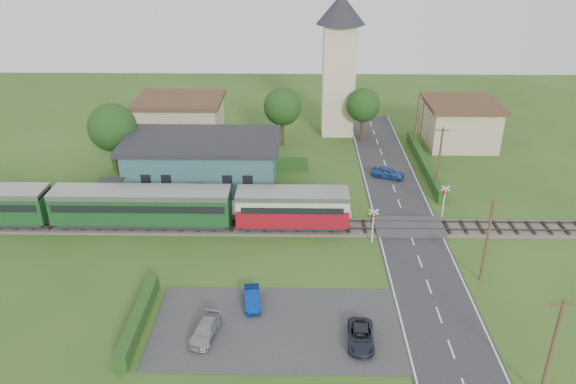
{
  "coord_description": "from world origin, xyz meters",
  "views": [
    {
      "loc": [
        -0.16,
        -42.76,
        25.2
      ],
      "look_at": [
        -1.0,
        4.0,
        2.69
      ],
      "focal_mm": 35.0,
      "sensor_mm": 36.0,
      "label": 1
    }
  ],
  "objects_px": {
    "house_east": "(460,123)",
    "car_park_silver": "(205,330)",
    "equipment_hut": "(111,194)",
    "car_park_blue": "(252,298)",
    "church_tower": "(339,55)",
    "station_building": "(203,162)",
    "car_park_dark": "(361,337)",
    "crossing_signal_far": "(445,197)",
    "house_west": "(181,119)",
    "pedestrian_far": "(117,201)",
    "train": "(107,205)",
    "crossing_signal_near": "(373,221)",
    "car_on_road": "(388,172)",
    "pedestrian_near": "(252,201)"
  },
  "relations": [
    {
      "from": "train",
      "to": "pedestrian_far",
      "type": "relative_size",
      "value": 23.24
    },
    {
      "from": "church_tower",
      "to": "car_park_blue",
      "type": "xyz_separation_m",
      "value": [
        -8.35,
        -37.5,
        -9.63
      ]
    },
    {
      "from": "equipment_hut",
      "to": "car_park_dark",
      "type": "relative_size",
      "value": 0.7
    },
    {
      "from": "equipment_hut",
      "to": "house_west",
      "type": "bearing_deg",
      "value": 81.38
    },
    {
      "from": "train",
      "to": "crossing_signal_far",
      "type": "height_order",
      "value": "train"
    },
    {
      "from": "house_west",
      "to": "car_park_dark",
      "type": "xyz_separation_m",
      "value": [
        19.11,
        -38.53,
        -2.2
      ]
    },
    {
      "from": "equipment_hut",
      "to": "car_on_road",
      "type": "bearing_deg",
      "value": 16.36
    },
    {
      "from": "station_building",
      "to": "train",
      "type": "xyz_separation_m",
      "value": [
        -7.35,
        -8.99,
        -0.52
      ]
    },
    {
      "from": "house_east",
      "to": "car_park_silver",
      "type": "height_order",
      "value": "house_east"
    },
    {
      "from": "car_park_blue",
      "to": "station_building",
      "type": "bearing_deg",
      "value": 101.14
    },
    {
      "from": "car_park_silver",
      "to": "pedestrian_far",
      "type": "bearing_deg",
      "value": 133.3
    },
    {
      "from": "church_tower",
      "to": "crossing_signal_near",
      "type": "distance_m",
      "value": 29.57
    },
    {
      "from": "house_west",
      "to": "car_park_dark",
      "type": "bearing_deg",
      "value": -63.61
    },
    {
      "from": "church_tower",
      "to": "car_park_blue",
      "type": "height_order",
      "value": "church_tower"
    },
    {
      "from": "station_building",
      "to": "car_park_blue",
      "type": "xyz_separation_m",
      "value": [
        6.65,
        -20.49,
        -2.09
      ]
    },
    {
      "from": "train",
      "to": "pedestrian_far",
      "type": "bearing_deg",
      "value": 87.98
    },
    {
      "from": "train",
      "to": "car_on_road",
      "type": "xyz_separation_m",
      "value": [
        27.08,
        11.34,
        -1.53
      ]
    },
    {
      "from": "house_east",
      "to": "crossing_signal_near",
      "type": "relative_size",
      "value": 2.69
    },
    {
      "from": "train",
      "to": "car_park_dark",
      "type": "relative_size",
      "value": 11.84
    },
    {
      "from": "car_park_silver",
      "to": "car_park_dark",
      "type": "xyz_separation_m",
      "value": [
        10.35,
        -0.46,
        -0.0
      ]
    },
    {
      "from": "equipment_hut",
      "to": "house_west",
      "type": "relative_size",
      "value": 0.24
    },
    {
      "from": "car_park_silver",
      "to": "car_park_dark",
      "type": "height_order",
      "value": "car_park_silver"
    },
    {
      "from": "house_west",
      "to": "crossing_signal_near",
      "type": "bearing_deg",
      "value": -49.89
    },
    {
      "from": "car_park_blue",
      "to": "pedestrian_near",
      "type": "relative_size",
      "value": 1.99
    },
    {
      "from": "train",
      "to": "equipment_hut",
      "type": "bearing_deg",
      "value": 101.54
    },
    {
      "from": "church_tower",
      "to": "house_east",
      "type": "height_order",
      "value": "church_tower"
    },
    {
      "from": "church_tower",
      "to": "house_west",
      "type": "relative_size",
      "value": 1.63
    },
    {
      "from": "house_east",
      "to": "car_on_road",
      "type": "distance_m",
      "value": 14.95
    },
    {
      "from": "car_park_blue",
      "to": "pedestrian_far",
      "type": "distance_m",
      "value": 19.75
    },
    {
      "from": "crossing_signal_far",
      "to": "car_on_road",
      "type": "relative_size",
      "value": 0.93
    },
    {
      "from": "crossing_signal_near",
      "to": "car_park_blue",
      "type": "relative_size",
      "value": 1.04
    },
    {
      "from": "equipment_hut",
      "to": "car_park_blue",
      "type": "bearing_deg",
      "value": -45.1
    },
    {
      "from": "train",
      "to": "house_east",
      "type": "distance_m",
      "value": 43.35
    },
    {
      "from": "house_west",
      "to": "crossing_signal_near",
      "type": "distance_m",
      "value": 33.22
    },
    {
      "from": "car_park_blue",
      "to": "pedestrian_far",
      "type": "xyz_separation_m",
      "value": [
        -13.91,
        14.0,
        0.78
      ]
    },
    {
      "from": "equipment_hut",
      "to": "train",
      "type": "height_order",
      "value": "train"
    },
    {
      "from": "train",
      "to": "house_west",
      "type": "relative_size",
      "value": 4.0
    },
    {
      "from": "station_building",
      "to": "train",
      "type": "height_order",
      "value": "station_building"
    },
    {
      "from": "crossing_signal_far",
      "to": "car_park_blue",
      "type": "bearing_deg",
      "value": -140.66
    },
    {
      "from": "car_park_silver",
      "to": "car_park_dark",
      "type": "relative_size",
      "value": 0.96
    },
    {
      "from": "car_park_blue",
      "to": "car_park_dark",
      "type": "xyz_separation_m",
      "value": [
        7.46,
        -4.03,
        -0.01
      ]
    },
    {
      "from": "crossing_signal_far",
      "to": "car_park_silver",
      "type": "distance_m",
      "value": 26.47
    },
    {
      "from": "station_building",
      "to": "pedestrian_far",
      "type": "height_order",
      "value": "station_building"
    },
    {
      "from": "station_building",
      "to": "crossing_signal_far",
      "type": "height_order",
      "value": "station_building"
    },
    {
      "from": "train",
      "to": "crossing_signal_near",
      "type": "height_order",
      "value": "train"
    },
    {
      "from": "car_park_dark",
      "to": "pedestrian_near",
      "type": "bearing_deg",
      "value": 118.41
    },
    {
      "from": "station_building",
      "to": "pedestrian_far",
      "type": "bearing_deg",
      "value": -138.18
    },
    {
      "from": "pedestrian_far",
      "to": "car_park_silver",
      "type": "bearing_deg",
      "value": -143.04
    },
    {
      "from": "pedestrian_near",
      "to": "car_park_dark",
      "type": "bearing_deg",
      "value": 122.14
    },
    {
      "from": "equipment_hut",
      "to": "crossing_signal_far",
      "type": "height_order",
      "value": "crossing_signal_far"
    }
  ]
}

